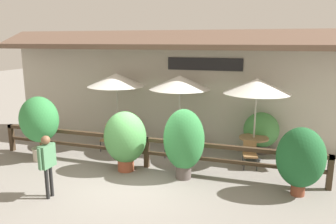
% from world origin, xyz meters
% --- Properties ---
extents(ground_plane, '(60.00, 60.00, 0.00)m').
position_xyz_m(ground_plane, '(0.00, 0.00, 0.00)').
color(ground_plane, gray).
extents(building_facade, '(14.28, 1.49, 4.23)m').
position_xyz_m(building_facade, '(0.00, 4.10, 2.17)').
color(building_facade, '#BCB7A8').
rests_on(building_facade, ground).
extents(patio_railing, '(10.40, 0.14, 0.95)m').
position_xyz_m(patio_railing, '(0.00, 1.05, 0.70)').
color(patio_railing, '#3D2D1E').
rests_on(patio_railing, ground).
extents(patio_umbrella_near, '(2.10, 2.10, 2.71)m').
position_xyz_m(patio_umbrella_near, '(-1.87, 2.87, 2.44)').
color(patio_umbrella_near, '#B7B2A8').
rests_on(patio_umbrella_near, ground).
extents(dining_table_near, '(0.95, 0.95, 0.77)m').
position_xyz_m(dining_table_near, '(-1.87, 2.87, 0.62)').
color(dining_table_near, olive).
rests_on(dining_table_near, ground).
extents(chair_near_streetside, '(0.43, 0.43, 0.84)m').
position_xyz_m(chair_near_streetside, '(-1.87, 2.13, 0.46)').
color(chair_near_streetside, olive).
rests_on(chair_near_streetside, ground).
extents(chair_near_wallside, '(0.47, 0.47, 0.84)m').
position_xyz_m(chair_near_wallside, '(-1.84, 3.62, 0.46)').
color(chair_near_wallside, olive).
rests_on(chair_near_wallside, ground).
extents(patio_umbrella_middle, '(2.10, 2.10, 2.71)m').
position_xyz_m(patio_umbrella_middle, '(0.53, 2.87, 2.44)').
color(patio_umbrella_middle, '#B7B2A8').
rests_on(patio_umbrella_middle, ground).
extents(dining_table_middle, '(0.95, 0.95, 0.77)m').
position_xyz_m(dining_table_middle, '(0.53, 2.87, 0.62)').
color(dining_table_middle, olive).
rests_on(dining_table_middle, ground).
extents(chair_middle_streetside, '(0.47, 0.47, 0.84)m').
position_xyz_m(chair_middle_streetside, '(0.51, 2.20, 0.46)').
color(chair_middle_streetside, olive).
rests_on(chair_middle_streetside, ground).
extents(chair_middle_wallside, '(0.43, 0.43, 0.84)m').
position_xyz_m(chair_middle_wallside, '(0.45, 3.54, 0.46)').
color(chair_middle_wallside, olive).
rests_on(chair_middle_wallside, ground).
extents(patio_umbrella_far, '(2.10, 2.10, 2.71)m').
position_xyz_m(patio_umbrella_far, '(3.09, 2.71, 2.44)').
color(patio_umbrella_far, '#B7B2A8').
rests_on(patio_umbrella_far, ground).
extents(dining_table_far, '(0.95, 0.95, 0.77)m').
position_xyz_m(dining_table_far, '(3.09, 2.71, 0.62)').
color(dining_table_far, olive).
rests_on(dining_table_far, ground).
extents(chair_far_streetside, '(0.49, 0.49, 0.84)m').
position_xyz_m(chair_far_streetside, '(3.03, 1.99, 0.46)').
color(chair_far_streetside, olive).
rests_on(chair_far_streetside, ground).
extents(chair_far_wallside, '(0.45, 0.45, 0.84)m').
position_xyz_m(chair_far_wallside, '(3.05, 3.44, 0.46)').
color(chair_far_wallside, olive).
rests_on(chair_far_wallside, ground).
extents(potted_plant_corner_fern, '(1.28, 1.15, 1.81)m').
position_xyz_m(potted_plant_corner_fern, '(-0.50, 0.62, 1.00)').
color(potted_plant_corner_fern, '#9E4C33').
rests_on(potted_plant_corner_fern, ground).
extents(potted_plant_small_flowering, '(1.18, 1.06, 1.77)m').
position_xyz_m(potted_plant_small_flowering, '(4.34, 0.48, 0.98)').
color(potted_plant_small_flowering, brown).
rests_on(potted_plant_small_flowering, ground).
extents(potted_plant_tall_tropical, '(1.27, 1.14, 2.11)m').
position_xyz_m(potted_plant_tall_tropical, '(-3.51, 0.60, 1.29)').
color(potted_plant_tall_tropical, '#B7AD99').
rests_on(potted_plant_tall_tropical, ground).
extents(potted_plant_entrance_palm, '(1.15, 1.04, 2.01)m').
position_xyz_m(potted_plant_entrance_palm, '(1.30, 0.61, 1.11)').
color(potted_plant_entrance_palm, '#564C47').
rests_on(potted_plant_entrance_palm, ground).
extents(potted_plant_broad_leaf, '(1.20, 1.08, 1.43)m').
position_xyz_m(potted_plant_broad_leaf, '(3.28, 3.55, 0.77)').
color(potted_plant_broad_leaf, '#564C47').
rests_on(potted_plant_broad_leaf, ground).
extents(pedestrian, '(0.22, 0.57, 1.60)m').
position_xyz_m(pedestrian, '(-1.57, -1.56, 1.03)').
color(pedestrian, black).
rests_on(pedestrian, ground).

